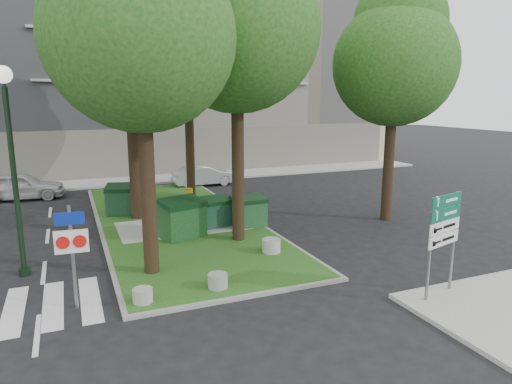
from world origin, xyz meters
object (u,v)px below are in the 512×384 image
tree_median_near_right (239,12)px  dumpster_d (249,211)px  tree_median_near_left (142,17)px  bollard_mid (218,281)px  dumpster_c (216,212)px  street_lamp (11,148)px  bollard_right (271,246)px  tree_median_mid (130,52)px  litter_bin (189,195)px  traffic_sign_pole (72,243)px  car_silver (204,175)px  directional_sign (443,229)px  bollard_left (143,295)px  tree_street_right (396,53)px  tree_median_far (188,31)px  dumpster_a (123,200)px  dumpster_b (182,218)px  car_white (21,186)px

tree_median_near_right → dumpster_d: 7.46m
tree_median_near_left → bollard_mid: 7.39m
dumpster_c → street_lamp: (-6.79, -2.51, 3.12)m
dumpster_d → bollard_right: size_ratio=2.20×
tree_median_mid → litter_bin: (2.80, 2.18, -6.53)m
dumpster_c → traffic_sign_pole: 7.74m
bollard_mid → traffic_sign_pole: traffic_sign_pole is taller
tree_median_near_right → car_silver: (1.81, 10.98, -7.37)m
bollard_mid → directional_sign: directional_sign is taller
bollard_left → street_lamp: 5.76m
tree_street_right → tree_median_far: bearing=134.2°
tree_median_mid → car_silver: tree_median_mid is taller
bollard_mid → car_silver: car_silver is taller
dumpster_d → bollard_mid: (-3.04, -5.36, -0.40)m
tree_median_near_right → tree_median_near_left: bearing=-150.3°
tree_street_right → traffic_sign_pole: bearing=-162.6°
street_lamp → directional_sign: bearing=-30.4°
litter_bin → car_silver: car_silver is taller
tree_median_mid → street_lamp: size_ratio=1.65×
litter_bin → directional_sign: size_ratio=0.24×
bollard_left → litter_bin: bearing=69.7°
dumpster_c → bollard_mid: dumpster_c is taller
tree_median_near_left → dumpster_a: (-0.02, 7.33, -6.55)m
tree_street_right → dumpster_a: 13.14m
tree_street_right → tree_median_mid: bearing=158.2°
dumpster_b → street_lamp: bearing=179.8°
car_white → bollard_mid: bearing=-152.9°
tree_median_mid → bollard_mid: bearing=-84.1°
directional_sign → tree_median_near_left: bearing=129.8°
tree_median_near_right → litter_bin: (-0.20, 6.68, -7.54)m
dumpster_d → bollard_right: 3.33m
dumpster_a → dumpster_d: bearing=-26.4°
street_lamp → car_white: (-0.90, 11.52, -3.10)m
bollard_right → bollard_mid: size_ratio=1.15×
tree_street_right → dumpster_b: (-8.92, 0.50, -6.16)m
litter_bin → bollard_left: bearing=-110.3°
bollard_right → car_white: (-8.42, 12.78, 0.37)m
dumpster_b → dumpster_c: 1.86m
dumpster_c → bollard_left: dumpster_c is taller
tree_median_near_left → dumpster_d: bearing=38.0°
tree_median_mid → dumpster_c: bearing=-43.5°
traffic_sign_pole → car_silver: size_ratio=0.71×
dumpster_b → traffic_sign_pole: (-3.81, -4.49, 0.88)m
dumpster_c → traffic_sign_pole: bearing=-146.5°
bollard_left → litter_bin: (3.97, 10.74, 0.14)m
tree_street_right → bollard_right: 9.63m
dumpster_c → dumpster_b: bearing=-161.1°
bollard_mid → tree_median_far: bearing=78.5°
tree_median_near_right → tree_street_right: bearing=4.1°
dumpster_c → bollard_mid: size_ratio=2.66×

